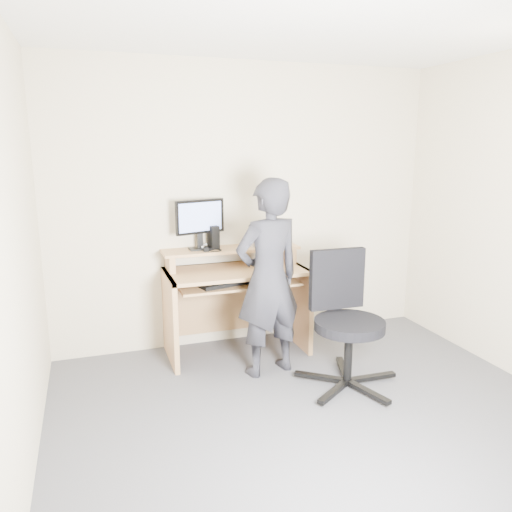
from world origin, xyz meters
TOP-DOWN VIEW (x-y plane):
  - ground at (0.00, 0.00)m, footprint 3.50×3.50m
  - back_wall at (0.00, 1.75)m, footprint 3.50×0.02m
  - ceiling at (0.00, 0.00)m, footprint 3.50×3.50m
  - desk at (-0.20, 1.53)m, footprint 1.20×0.60m
  - monitor at (-0.47, 1.62)m, footprint 0.44×0.16m
  - external_drive at (-0.35, 1.63)m, footprint 0.09×0.14m
  - travel_mug at (-0.00, 1.58)m, footprint 0.08×0.08m
  - smartphone at (0.07, 1.57)m, footprint 0.09×0.14m
  - charger at (-0.44, 1.51)m, footprint 0.05×0.04m
  - headphones at (-0.38, 1.63)m, footprint 0.19×0.19m
  - keyboard at (-0.32, 1.36)m, footprint 0.49×0.29m
  - mouse at (0.02, 1.35)m, footprint 0.10×0.07m
  - office_chair at (0.41, 0.63)m, footprint 0.76×0.79m
  - person at (-0.08, 0.99)m, footprint 0.64×0.49m

SIDE VIEW (x-z plane):
  - ground at x=0.00m, z-range 0.00..0.00m
  - office_chair at x=0.41m, z-range 0.05..1.04m
  - desk at x=-0.20m, z-range 0.09..1.00m
  - keyboard at x=-0.32m, z-range 0.65..0.68m
  - mouse at x=0.02m, z-range 0.75..0.79m
  - person at x=-0.08m, z-range 0.00..1.56m
  - smartphone at x=0.07m, z-range 0.91..0.92m
  - headphones at x=-0.38m, z-range 0.89..0.95m
  - charger at x=-0.44m, z-range 0.91..0.94m
  - travel_mug at x=0.00m, z-range 0.91..1.09m
  - external_drive at x=-0.35m, z-range 0.91..1.11m
  - monitor at x=-0.47m, z-range 0.95..1.38m
  - back_wall at x=0.00m, z-range 0.00..2.50m
  - ceiling at x=0.00m, z-range 2.49..2.51m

